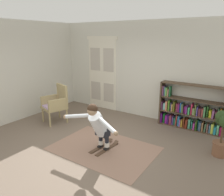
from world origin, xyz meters
name	(u,v)px	position (x,y,z in m)	size (l,w,h in m)	color
ground_plane	(91,149)	(0.00, 0.00, 0.00)	(7.20, 7.20, 0.00)	#6D5C4E
back_wall	(144,70)	(0.00, 2.60, 1.45)	(6.00, 0.10, 2.90)	beige
side_wall_left	(19,71)	(-3.00, 0.40, 1.45)	(0.10, 6.00, 2.90)	beige
double_door	(102,73)	(-1.54, 2.54, 1.23)	(1.22, 0.05, 2.45)	silver
rug	(104,148)	(0.23, 0.17, 0.00)	(2.26, 1.57, 0.01)	#926E5B
bookshelf	(189,112)	(1.49, 2.39, 0.46)	(1.71, 0.30, 1.23)	#4C3A2A
wicker_chair	(56,103)	(-1.87, 0.73, 0.58)	(0.76, 0.76, 1.10)	tan
potted_plant	(223,127)	(2.44, 1.32, 0.64)	(0.39, 0.45, 0.98)	brown
skis_pair	(105,147)	(0.23, 0.20, 0.02)	(0.33, 0.76, 0.07)	#4E3727
person_skier	(98,124)	(0.21, -0.01, 0.66)	(1.47, 0.67, 1.06)	white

